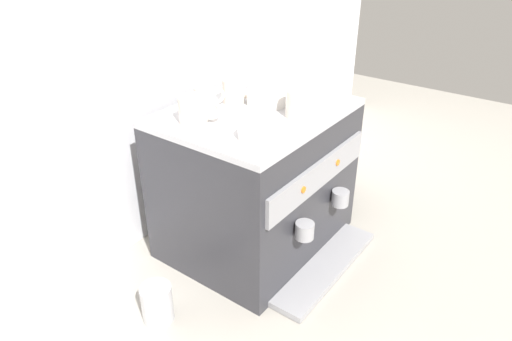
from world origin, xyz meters
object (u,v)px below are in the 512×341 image
at_px(ceramic_cup_1, 194,110).
at_px(ceramic_cup_2, 206,98).
at_px(ceramic_cup_0, 235,91).
at_px(coffee_grinder, 329,146).
at_px(ceramic_bowl_0, 258,132).
at_px(milk_pitcher, 156,303).
at_px(ceramic_bowl_1, 267,99).
at_px(ceramic_cup_3, 301,103).
at_px(ceramic_bowl_2, 266,83).
at_px(espresso_machine, 257,180).

relative_size(ceramic_cup_1, ceramic_cup_2, 1.22).
height_order(ceramic_cup_0, coffee_grinder, ceramic_cup_0).
relative_size(ceramic_bowl_0, coffee_grinder, 0.24).
bearing_deg(milk_pitcher, ceramic_cup_0, 10.19).
xyz_separation_m(ceramic_cup_0, ceramic_bowl_1, (0.05, -0.09, -0.02)).
bearing_deg(ceramic_cup_2, ceramic_bowl_1, -43.57).
xyz_separation_m(ceramic_cup_2, ceramic_bowl_0, (-0.08, -0.26, -0.02)).
relative_size(ceramic_cup_0, ceramic_bowl_0, 0.88).
xyz_separation_m(ceramic_cup_1, ceramic_cup_2, (0.10, 0.05, -0.01)).
relative_size(ceramic_cup_0, ceramic_cup_2, 1.01).
height_order(ceramic_cup_3, ceramic_bowl_2, ceramic_cup_3).
height_order(ceramic_cup_1, milk_pitcher, ceramic_cup_1).
height_order(ceramic_cup_2, ceramic_bowl_1, ceramic_cup_2).
height_order(ceramic_bowl_2, coffee_grinder, ceramic_bowl_2).
xyz_separation_m(ceramic_bowl_2, coffee_grinder, (0.26, -0.13, -0.30)).
height_order(ceramic_cup_1, ceramic_bowl_0, ceramic_cup_1).
bearing_deg(ceramic_bowl_0, ceramic_bowl_1, 29.81).
height_order(ceramic_cup_0, ceramic_bowl_2, ceramic_cup_0).
xyz_separation_m(ceramic_bowl_0, ceramic_bowl_1, (0.22, 0.13, 0.00)).
relative_size(ceramic_bowl_0, ceramic_bowl_2, 0.84).
distance_m(ceramic_cup_2, ceramic_bowl_2, 0.27).
bearing_deg(milk_pitcher, ceramic_cup_2, 18.08).
relative_size(ceramic_cup_1, coffee_grinder, 0.26).
height_order(ceramic_bowl_0, ceramic_bowl_1, same).
height_order(ceramic_cup_1, ceramic_bowl_1, ceramic_cup_1).
height_order(ceramic_bowl_1, ceramic_bowl_2, ceramic_bowl_1).
bearing_deg(ceramic_bowl_1, ceramic_cup_3, -98.84).
xyz_separation_m(espresso_machine, ceramic_cup_0, (0.01, 0.09, 0.29)).
height_order(ceramic_cup_1, coffee_grinder, ceramic_cup_1).
height_order(ceramic_bowl_0, milk_pitcher, ceramic_bowl_0).
height_order(espresso_machine, ceramic_bowl_2, ceramic_bowl_2).
bearing_deg(ceramic_bowl_2, ceramic_cup_0, -177.25).
height_order(ceramic_cup_0, ceramic_bowl_0, ceramic_cup_0).
distance_m(ceramic_bowl_0, coffee_grinder, 0.69).
relative_size(ceramic_bowl_0, ceramic_bowl_1, 0.85).
bearing_deg(milk_pitcher, ceramic_bowl_1, -0.69).
xyz_separation_m(ceramic_cup_0, ceramic_bowl_2, (0.18, 0.01, -0.02)).
distance_m(ceramic_cup_0, ceramic_bowl_2, 0.18).
relative_size(espresso_machine, ceramic_bowl_1, 4.62).
bearing_deg(ceramic_bowl_0, ceramic_bowl_2, 32.70).
bearing_deg(ceramic_cup_1, espresso_machine, -23.85).
distance_m(ceramic_cup_0, ceramic_cup_2, 0.10).
bearing_deg(ceramic_cup_0, ceramic_bowl_1, -63.28).
height_order(ceramic_bowl_2, milk_pitcher, ceramic_bowl_2).
bearing_deg(coffee_grinder, ceramic_cup_0, 164.47).
relative_size(coffee_grinder, milk_pitcher, 3.81).
xyz_separation_m(espresso_machine, ceramic_bowl_2, (0.19, 0.10, 0.26)).
relative_size(espresso_machine, milk_pitcher, 5.07).
distance_m(ceramic_cup_1, milk_pitcher, 0.56).
height_order(ceramic_cup_3, milk_pitcher, ceramic_cup_3).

